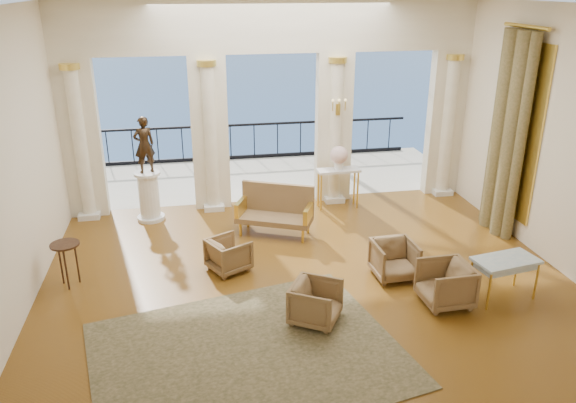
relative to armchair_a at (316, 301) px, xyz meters
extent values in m
plane|color=#4B2D0B|center=(0.15, 1.16, -0.35)|extent=(9.00, 9.00, 0.00)
plane|color=white|center=(0.15, -2.84, 1.90)|extent=(9.00, 0.00, 9.00)
plane|color=white|center=(-4.35, 1.16, 1.90)|extent=(0.00, 8.00, 8.00)
plane|color=white|center=(4.65, 1.16, 1.90)|extent=(0.00, 8.00, 8.00)
plane|color=white|center=(0.15, 1.16, 4.15)|extent=(9.00, 9.00, 0.00)
cube|color=beige|center=(0.15, 5.01, 3.60)|extent=(9.00, 0.30, 1.10)
cube|color=beige|center=(-3.95, 5.01, 1.35)|extent=(0.80, 0.30, 3.40)
cylinder|color=beige|center=(-3.95, 4.83, 1.25)|extent=(0.28, 0.28, 3.20)
cylinder|color=gold|center=(-3.95, 4.83, 2.90)|extent=(0.40, 0.40, 0.12)
cube|color=silver|center=(-3.95, 4.83, -0.29)|extent=(0.45, 0.45, 0.12)
cube|color=beige|center=(-1.25, 5.01, 1.35)|extent=(0.80, 0.30, 3.40)
cylinder|color=beige|center=(-1.25, 4.83, 1.25)|extent=(0.28, 0.28, 3.20)
cylinder|color=gold|center=(-1.25, 4.83, 2.90)|extent=(0.40, 0.40, 0.12)
cube|color=silver|center=(-1.25, 4.83, -0.29)|extent=(0.45, 0.45, 0.12)
cube|color=beige|center=(1.55, 5.01, 1.35)|extent=(0.80, 0.30, 3.40)
cylinder|color=beige|center=(1.55, 4.83, 1.25)|extent=(0.28, 0.28, 3.20)
cylinder|color=gold|center=(1.55, 4.83, 2.90)|extent=(0.40, 0.40, 0.12)
cube|color=silver|center=(1.55, 4.83, -0.29)|extent=(0.45, 0.45, 0.12)
cube|color=beige|center=(4.25, 5.01, 1.35)|extent=(0.80, 0.30, 3.40)
cylinder|color=beige|center=(4.25, 4.83, 1.25)|extent=(0.28, 0.28, 3.20)
cylinder|color=gold|center=(4.25, 4.83, 2.90)|extent=(0.40, 0.40, 0.12)
cube|color=silver|center=(4.25, 4.83, -0.29)|extent=(0.45, 0.45, 0.12)
cube|color=beige|center=(0.15, 6.96, -0.40)|extent=(10.00, 3.60, 0.10)
cube|color=black|center=(0.15, 8.56, 0.65)|extent=(9.00, 0.06, 0.06)
cube|color=black|center=(0.15, 8.56, -0.30)|extent=(9.00, 0.06, 0.10)
cylinder|color=black|center=(0.15, 8.56, 0.15)|extent=(0.03, 0.03, 1.00)
cylinder|color=black|center=(-3.95, 8.56, 0.15)|extent=(0.03, 0.03, 1.00)
cylinder|color=black|center=(4.25, 8.56, 0.15)|extent=(0.03, 0.03, 1.00)
cylinder|color=#4C3823|center=(2.15, 7.76, 1.75)|extent=(0.20, 0.20, 4.20)
plane|color=#254F8C|center=(0.15, 61.16, -6.35)|extent=(160.00, 160.00, 0.00)
cylinder|color=brown|center=(4.45, 2.21, 1.65)|extent=(0.26, 0.26, 4.00)
cylinder|color=brown|center=(4.41, 2.66, 1.65)|extent=(0.32, 0.32, 4.00)
cylinder|color=brown|center=(4.45, 3.11, 1.65)|extent=(0.26, 0.26, 4.00)
cylinder|color=gold|center=(4.50, 2.66, 3.70)|extent=(0.08, 1.40, 0.08)
cube|color=gold|center=(4.62, 2.66, 1.75)|extent=(0.04, 1.60, 3.40)
cube|color=gold|center=(1.55, 4.69, 1.85)|extent=(0.10, 0.04, 0.25)
cylinder|color=gold|center=(1.41, 4.61, 1.95)|extent=(0.02, 0.02, 0.22)
cylinder|color=gold|center=(1.55, 4.61, 1.95)|extent=(0.02, 0.02, 0.22)
cylinder|color=gold|center=(1.69, 4.61, 1.95)|extent=(0.02, 0.02, 0.22)
cube|color=#30351B|center=(-1.11, -0.64, -0.34)|extent=(4.72, 4.01, 0.02)
imported|color=#45331A|center=(0.00, 0.00, 0.00)|extent=(0.90, 0.92, 0.71)
imported|color=#45331A|center=(1.65, 1.10, 0.01)|extent=(0.73, 0.69, 0.73)
imported|color=#45331A|center=(2.14, 0.12, 0.03)|extent=(0.72, 0.76, 0.77)
imported|color=#45331A|center=(-1.15, 1.87, -0.02)|extent=(0.84, 0.85, 0.66)
cube|color=#45331A|center=(-0.12, 3.22, -0.02)|extent=(1.63, 1.18, 0.11)
cube|color=#45331A|center=(0.00, 3.49, 0.34)|extent=(1.41, 0.71, 0.61)
cube|color=gold|center=(-0.76, 3.52, 0.18)|extent=(0.34, 0.60, 0.29)
cube|color=gold|center=(0.52, 2.93, 0.18)|extent=(0.34, 0.60, 0.29)
cylinder|color=gold|center=(-0.81, 3.27, -0.21)|extent=(0.06, 0.06, 0.28)
cylinder|color=gold|center=(0.37, 2.73, -0.21)|extent=(0.06, 0.06, 0.28)
cylinder|color=gold|center=(-0.60, 3.72, -0.21)|extent=(0.06, 0.06, 0.28)
cylinder|color=gold|center=(0.57, 3.18, -0.21)|extent=(0.06, 0.06, 0.28)
cube|color=#A2C0CC|center=(3.15, 0.14, 0.32)|extent=(1.09, 0.72, 0.05)
cylinder|color=gold|center=(2.73, -0.17, -0.03)|extent=(0.04, 0.04, 0.65)
cylinder|color=gold|center=(3.64, -0.01, -0.03)|extent=(0.04, 0.04, 0.65)
cylinder|color=gold|center=(2.65, 0.29, -0.03)|extent=(0.04, 0.04, 0.65)
cylinder|color=gold|center=(3.56, 0.44, -0.03)|extent=(0.04, 0.04, 0.65)
cylinder|color=silver|center=(-2.63, 4.47, -0.31)|extent=(0.59, 0.59, 0.08)
cylinder|color=silver|center=(-2.63, 4.47, 0.18)|extent=(0.43, 0.43, 0.94)
cylinder|color=silver|center=(-2.63, 4.47, 0.69)|extent=(0.55, 0.55, 0.06)
imported|color=black|center=(-2.63, 4.47, 1.32)|extent=(0.51, 0.42, 1.19)
cube|color=silver|center=(1.53, 4.43, 0.53)|extent=(0.97, 0.41, 0.05)
cylinder|color=gold|center=(1.11, 4.28, 0.07)|extent=(0.05, 0.05, 0.85)
cylinder|color=gold|center=(1.96, 4.32, 0.07)|extent=(0.05, 0.05, 0.85)
cylinder|color=gold|center=(1.10, 4.55, 0.07)|extent=(0.05, 0.05, 0.85)
cylinder|color=gold|center=(1.95, 4.58, 0.07)|extent=(0.05, 0.05, 0.85)
cylinder|color=white|center=(1.53, 4.43, 0.68)|extent=(0.20, 0.20, 0.25)
sphere|color=#D09695|center=(1.53, 4.43, 0.88)|extent=(0.40, 0.40, 0.40)
cylinder|color=black|center=(-3.85, 1.81, 0.41)|extent=(0.48, 0.48, 0.03)
cylinder|color=black|center=(-3.72, 1.89, 0.02)|extent=(0.03, 0.03, 0.75)
cylinder|color=black|center=(-3.99, 1.89, 0.02)|extent=(0.03, 0.03, 0.75)
cylinder|color=black|center=(-3.86, 1.66, 0.02)|extent=(0.03, 0.03, 0.75)
camera|label=1|loc=(-1.72, -7.09, 4.48)|focal=35.00mm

